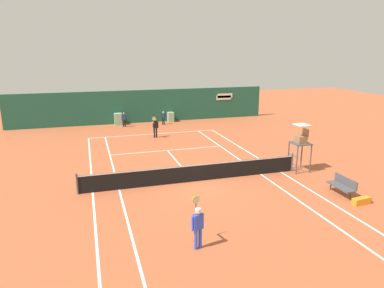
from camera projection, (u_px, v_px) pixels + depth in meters
name	position (u px, v px, depth m)	size (l,w,h in m)	color
ground_plane	(191.00, 178.00, 19.62)	(80.00, 80.00, 0.01)	#B25633
tennis_net	(194.00, 173.00, 18.96)	(12.10, 0.10, 1.07)	#4C4C51
sponsor_back_wall	(143.00, 107.00, 34.40)	(25.00, 1.02, 3.16)	#1E5642
umpire_chair	(301.00, 141.00, 20.33)	(1.00, 1.00, 2.78)	#47474C
player_bench	(343.00, 185.00, 17.25)	(0.54, 1.55, 0.88)	#38383D
equipment_bag	(363.00, 201.00, 16.26)	(1.08, 0.40, 0.32)	orange
player_on_baseline	(155.00, 126.00, 28.46)	(0.61, 0.68, 1.82)	black
player_near_side	(198.00, 224.00, 12.44)	(0.51, 0.74, 1.79)	blue
ball_kid_right_post	(163.00, 117.00, 33.55)	(0.42, 0.21, 1.26)	black
ball_kid_left_post	(124.00, 119.00, 32.51)	(0.44, 0.21, 1.34)	black
tennis_ball_near_service_line	(217.00, 168.00, 21.15)	(0.07, 0.07, 0.07)	#CCE033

